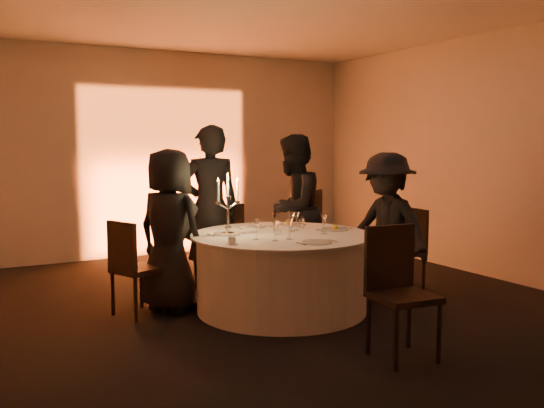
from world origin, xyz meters
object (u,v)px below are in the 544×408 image
banquet_table (282,272)px  chair_back_right (305,227)px  guest_right (387,228)px  guest_back_left (210,207)px  guest_back_right (293,209)px  guest_left (170,230)px  chair_back_left (224,237)px  chair_front (397,283)px  coffee_cup (232,241)px  candelabra (228,213)px  chair_left (131,263)px  chair_right (407,245)px

banquet_table → chair_back_right: chair_back_right is taller
banquet_table → guest_right: size_ratio=1.15×
guest_back_left → guest_back_right: 1.00m
chair_back_right → guest_left: guest_left is taller
chair_back_left → chair_front: chair_front is taller
chair_back_right → guest_left: (-2.05, -0.76, 0.20)m
chair_back_left → coffee_cup: 1.90m
chair_back_right → guest_back_left: size_ratio=0.57×
chair_back_left → chair_back_right: chair_back_right is taller
chair_back_right → candelabra: size_ratio=1.75×
guest_left → guest_back_right: size_ratio=0.91×
banquet_table → guest_left: guest_left is taller
chair_left → guest_right: 2.60m
chair_left → guest_right: size_ratio=0.59×
chair_back_left → guest_back_left: bearing=38.0°
guest_left → guest_back_right: (1.68, 0.45, 0.07)m
chair_back_left → candelabra: size_ratio=1.54×
guest_back_right → candelabra: (-1.19, -0.76, 0.10)m
guest_back_right → chair_back_left: bearing=-69.5°
guest_left → coffee_cup: size_ratio=14.66×
chair_back_right → candelabra: (-1.56, -1.07, 0.38)m
chair_left → guest_left: 0.49m
guest_right → chair_back_right: bearing=166.5°
chair_right → coffee_cup: bearing=-80.4°
guest_back_left → guest_right: bearing=144.2°
guest_back_left → chair_right: bearing=160.2°
chair_right → guest_back_left: (-1.91, 1.18, 0.41)m
coffee_cup → candelabra: size_ratio=0.18×
banquet_table → chair_right: bearing=1.3°
chair_front → candelabra: (-0.64, 1.78, 0.40)m
chair_left → chair_front: chair_front is taller
guest_right → guest_back_left: bearing=-151.8°
coffee_cup → guest_back_right: bearing=42.8°
chair_left → guest_back_right: size_ratio=0.53×
guest_left → chair_front: bearing=179.1°
chair_left → coffee_cup: size_ratio=8.46×
banquet_table → coffee_cup: size_ratio=16.36×
guest_back_left → guest_back_right: guest_back_left is taller
banquet_table → chair_left: bearing=159.8°
guest_right → candelabra: guest_right is taller
chair_back_right → chair_left: bearing=-18.7°
candelabra → chair_front: bearing=-70.3°
guest_right → coffee_cup: size_ratio=14.27×
chair_back_right → guest_left: bearing=-16.4°
chair_back_left → coffee_cup: (-0.71, -1.75, 0.27)m
chair_left → guest_left: (0.40, 0.04, 0.28)m
chair_back_left → chair_right: (1.62, -1.41, -0.01)m
guest_back_left → guest_back_right: bearing=178.8°
banquet_table → chair_right: chair_right is taller
chair_back_left → chair_back_right: (1.05, -0.14, 0.08)m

